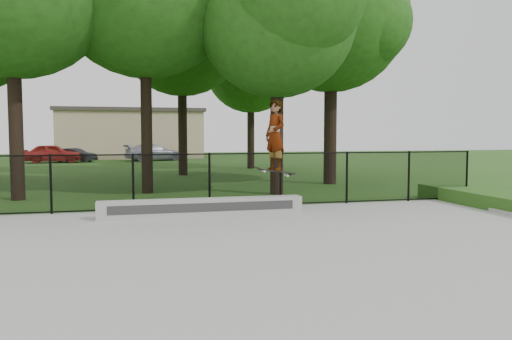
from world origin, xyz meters
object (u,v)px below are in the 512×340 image
object	(u,v)px
skater_airborne	(275,137)
grind_ledge	(203,207)
car_c	(154,152)
car_b	(75,155)
car_a	(53,153)

from	to	relation	value
skater_airborne	grind_ledge	bearing A→B (deg)	175.09
skater_airborne	car_c	bearing A→B (deg)	93.56
car_b	car_c	distance (m)	5.85
car_c	car_b	bearing A→B (deg)	79.45
car_a	car_c	xyz separation A→B (m)	(7.27, 1.20, -0.03)
car_b	car_c	size ratio (longest dim) A/B	0.69
car_a	car_b	bearing A→B (deg)	-67.46
car_c	skater_airborne	xyz separation A→B (m)	(1.74, -27.96, 1.35)
car_a	car_b	size ratio (longest dim) A/B	1.41
car_b	skater_airborne	xyz separation A→B (m)	(7.57, -27.47, 1.49)
grind_ledge	car_c	distance (m)	27.81
car_b	skater_airborne	bearing A→B (deg)	-141.79
car_b	car_c	world-z (taller)	car_c
grind_ledge	car_a	world-z (taller)	car_a
grind_ledge	car_b	xyz separation A→B (m)	(-5.77, 27.31, 0.24)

